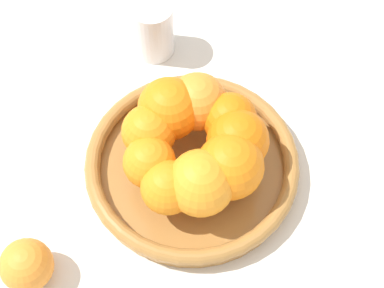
# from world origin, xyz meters

# --- Properties ---
(ground_plane) EXTENTS (4.00, 4.00, 0.00)m
(ground_plane) POSITION_xyz_m (0.00, 0.00, 0.00)
(ground_plane) COLOR silver
(fruit_bowl) EXTENTS (0.28, 0.28, 0.03)m
(fruit_bowl) POSITION_xyz_m (0.00, 0.00, 0.02)
(fruit_bowl) COLOR #A57238
(fruit_bowl) RESTS_ON ground_plane
(orange_pile) EXTENTS (0.20, 0.19, 0.08)m
(orange_pile) POSITION_xyz_m (-0.00, -0.00, 0.07)
(orange_pile) COLOR orange
(orange_pile) RESTS_ON fruit_bowl
(stray_orange) EXTENTS (0.06, 0.06, 0.06)m
(stray_orange) POSITION_xyz_m (0.01, 0.24, 0.03)
(stray_orange) COLOR orange
(stray_orange) RESTS_ON ground_plane
(drinking_glass) EXTENTS (0.06, 0.06, 0.09)m
(drinking_glass) POSITION_xyz_m (0.20, -0.09, 0.04)
(drinking_glass) COLOR white
(drinking_glass) RESTS_ON ground_plane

